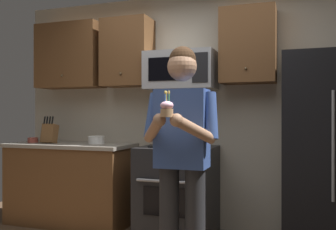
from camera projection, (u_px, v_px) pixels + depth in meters
wall_back at (201, 110)px, 4.24m from camera, size 4.40×0.10×2.60m
oven_range at (177, 191)px, 3.92m from camera, size 0.76×0.70×0.93m
microwave at (181, 71)px, 4.03m from camera, size 0.74×0.41×0.40m
refrigerator at (336, 154)px, 3.39m from camera, size 0.90×0.75×1.80m
cabinet_row_upper at (134, 53)px, 4.27m from camera, size 2.78×0.36×0.76m
counter_left at (71, 183)px, 4.37m from camera, size 1.44×0.66×0.92m
knife_block at (50, 133)px, 4.40m from camera, size 0.16×0.15×0.32m
bowl_large_white at (96, 140)px, 4.31m from camera, size 0.19×0.19×0.09m
bowl_small_colored at (33, 140)px, 4.49m from camera, size 0.13×0.13×0.06m
person at (182, 149)px, 2.80m from camera, size 0.60×0.48×1.76m
cupcake at (167, 109)px, 2.49m from camera, size 0.09×0.09×0.17m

